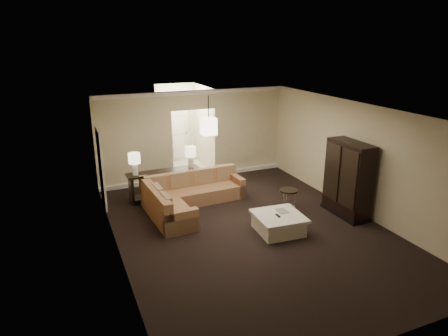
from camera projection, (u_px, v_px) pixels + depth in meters
name	position (u px, v px, depth m)	size (l,w,h in m)	color
ground	(250.00, 230.00, 9.37)	(8.00, 8.00, 0.00)	black
wall_back	(194.00, 135.00, 12.44)	(6.00, 0.04, 2.80)	beige
wall_front	(384.00, 261.00, 5.44)	(6.00, 0.04, 2.80)	beige
wall_left	(115.00, 193.00, 7.82)	(0.04, 8.00, 2.80)	beige
wall_right	(358.00, 159.00, 10.05)	(0.04, 8.00, 2.80)	beige
ceiling	(253.00, 112.00, 8.50)	(6.00, 8.00, 0.02)	silver
crown_molding	(193.00, 93.00, 11.98)	(6.00, 0.10, 0.12)	white
baseboard	(195.00, 176.00, 12.81)	(6.00, 0.10, 0.12)	white
side_door	(101.00, 169.00, 10.40)	(0.05, 0.90, 2.10)	white
foyer	(181.00, 130.00, 13.64)	(1.44, 2.02, 2.80)	beige
sectional_sofa	(187.00, 196.00, 10.49)	(2.81, 2.26, 0.83)	brown
coffee_table	(279.00, 223.00, 9.23)	(1.14, 1.14, 0.45)	white
console_table	(165.00, 182.00, 11.13)	(2.06, 0.52, 0.79)	black
armoire	(348.00, 181.00, 9.94)	(0.57, 1.32, 1.90)	black
drink_table	(288.00, 196.00, 10.30)	(0.47, 0.47, 0.58)	black
table_lamp_left	(134.00, 160.00, 10.59)	(0.32, 0.32, 0.61)	white
table_lamp_right	(191.00, 154.00, 11.22)	(0.32, 0.32, 0.61)	white
pendant_light	(209.00, 126.00, 11.13)	(0.38, 0.38, 1.09)	black
person	(167.00, 141.00, 13.83)	(0.64, 0.43, 1.77)	beige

